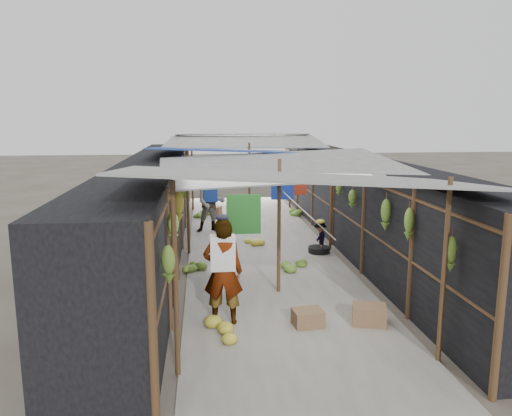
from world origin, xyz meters
name	(u,v)px	position (x,y,z in m)	size (l,w,h in m)	color
ground	(312,368)	(0.00, 0.00, 0.00)	(80.00, 80.00, 0.00)	#6B6356
aisle_slab	(258,246)	(0.00, 6.50, 0.01)	(3.60, 16.00, 0.02)	#9E998E
stall_left	(153,206)	(-2.70, 6.50, 1.15)	(1.40, 15.00, 2.30)	black
stall_right	(359,202)	(2.70, 6.50, 1.15)	(1.40, 15.00, 2.30)	black
crate_near	(308,318)	(0.23, 1.35, 0.14)	(0.48, 0.38, 0.29)	#856243
crate_mid	(369,315)	(1.25, 1.33, 0.16)	(0.54, 0.43, 0.33)	#856243
crate_back	(214,211)	(-1.06, 10.89, 0.16)	(0.49, 0.40, 0.31)	#856243
black_basin	(319,250)	(1.44, 5.69, 0.08)	(0.55, 0.55, 0.16)	black
vendor_elderly	(223,272)	(-1.13, 1.63, 0.89)	(0.65, 0.43, 1.78)	silver
shopper_blue	(211,203)	(-1.20, 8.34, 0.88)	(0.86, 0.67, 1.76)	#1D4C92
vendor_seated	(320,238)	(1.42, 5.54, 0.42)	(0.54, 0.31, 0.84)	#4E4844
market_canopy	(258,154)	(0.03, 6.84, 2.41)	(5.62, 15.20, 2.77)	brown
hanging_bananas	(257,187)	(-0.06, 6.15, 1.65)	(3.95, 13.36, 0.82)	olive
floor_bananas	(239,245)	(-0.53, 6.10, 0.15)	(3.78, 10.05, 0.34)	olive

